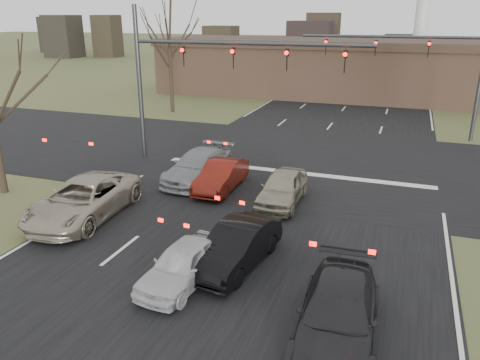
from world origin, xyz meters
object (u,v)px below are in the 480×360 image
object	(u,v)px
building	(378,69)
car_red_ahead	(221,176)
mast_arm_near	(195,66)
car_charcoal_sedan	(338,314)
car_grey_ahead	(198,166)
car_black_hatch	(237,246)
car_silver_ahead	(282,188)
car_white_sedan	(183,264)
car_silver_suv	(84,199)
mast_arm_far	(433,57)

from	to	relation	value
building	car_red_ahead	distance (m)	28.80
mast_arm_near	car_charcoal_sedan	world-z (taller)	mast_arm_near
car_grey_ahead	car_red_ahead	distance (m)	1.68
car_black_hatch	car_grey_ahead	distance (m)	8.30
car_grey_ahead	car_silver_ahead	size ratio (longest dim) A/B	1.22
car_white_sedan	car_red_ahead	world-z (taller)	car_red_ahead
car_white_sedan	car_charcoal_sedan	size ratio (longest dim) A/B	0.78
car_silver_suv	car_red_ahead	bearing A→B (deg)	47.16
car_white_sedan	car_black_hatch	size ratio (longest dim) A/B	0.88
car_silver_suv	mast_arm_far	bearing A→B (deg)	51.46
car_red_ahead	mast_arm_near	bearing A→B (deg)	128.10
mast_arm_near	car_black_hatch	world-z (taller)	mast_arm_near
car_grey_ahead	car_white_sedan	bearing A→B (deg)	-64.84
building	car_grey_ahead	size ratio (longest dim) A/B	8.73
car_charcoal_sedan	car_silver_ahead	bearing A→B (deg)	111.38
car_black_hatch	car_silver_ahead	xyz separation A→B (m)	(0.00, 5.50, 0.01)
car_black_hatch	car_grey_ahead	bearing A→B (deg)	130.28
car_silver_ahead	car_red_ahead	bearing A→B (deg)	166.45
building	car_red_ahead	world-z (taller)	building
car_black_hatch	car_charcoal_sedan	bearing A→B (deg)	-27.73
mast_arm_far	car_red_ahead	xyz separation A→B (m)	(-8.70, -13.37, -4.37)
car_grey_ahead	car_silver_ahead	xyz separation A→B (m)	(4.50, -1.47, -0.02)
car_red_ahead	car_white_sedan	bearing A→B (deg)	-76.83
car_white_sedan	car_red_ahead	xyz separation A→B (m)	(-1.89, 7.66, 0.04)
building	car_charcoal_sedan	size ratio (longest dim) A/B	9.22
mast_arm_far	car_grey_ahead	size ratio (longest dim) A/B	2.29
car_silver_suv	car_charcoal_sedan	world-z (taller)	car_silver_suv
building	car_red_ahead	xyz separation A→B (m)	(-4.52, -28.37, -2.02)
car_black_hatch	car_red_ahead	size ratio (longest dim) A/B	1.04
car_silver_suv	car_white_sedan	bearing A→B (deg)	-31.12
mast_arm_far	car_white_sedan	size ratio (longest dim) A/B	3.10
car_charcoal_sedan	mast_arm_far	bearing A→B (deg)	82.01
mast_arm_far	car_red_ahead	size ratio (longest dim) A/B	2.83
car_silver_suv	building	bearing A→B (deg)	72.01
building	car_red_ahead	size ratio (longest dim) A/B	10.80
car_silver_suv	car_silver_ahead	xyz separation A→B (m)	(6.84, 4.03, -0.08)
car_grey_ahead	car_red_ahead	world-z (taller)	car_grey_ahead
car_charcoal_sedan	car_red_ahead	xyz separation A→B (m)	(-6.52, 8.66, -0.02)
mast_arm_near	car_grey_ahead	distance (m)	5.23
car_black_hatch	car_charcoal_sedan	world-z (taller)	car_black_hatch
mast_arm_far	car_black_hatch	size ratio (longest dim) A/B	2.73
mast_arm_far	car_black_hatch	xyz separation A→B (m)	(-5.68, -19.57, -4.35)
car_white_sedan	car_charcoal_sedan	world-z (taller)	car_charcoal_sedan
car_white_sedan	car_charcoal_sedan	bearing A→B (deg)	-6.19
mast_arm_near	car_charcoal_sedan	xyz separation A→B (m)	(9.23, -12.03, -4.41)
mast_arm_near	car_grey_ahead	bearing A→B (deg)	-64.62
building	car_white_sedan	bearing A→B (deg)	-94.17
car_white_sedan	car_grey_ahead	size ratio (longest dim) A/B	0.74
mast_arm_near	car_white_sedan	world-z (taller)	mast_arm_near
car_white_sedan	car_silver_ahead	xyz separation A→B (m)	(1.13, 6.97, 0.07)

